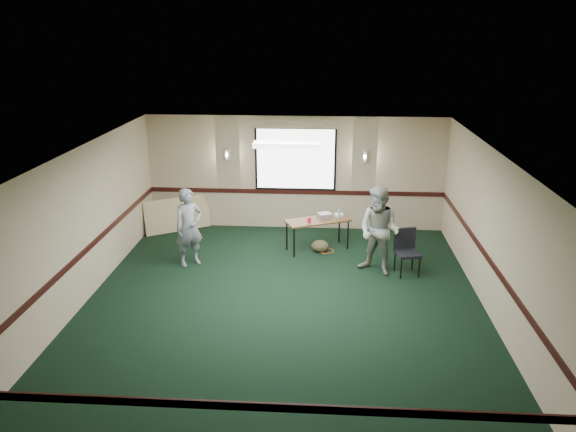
# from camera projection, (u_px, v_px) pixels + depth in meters

# --- Properties ---
(ground) EXTENTS (8.00, 8.00, 0.00)m
(ground) POSITION_uv_depth(u_px,v_px,m) (283.00, 304.00, 9.87)
(ground) COLOR black
(ground) RESTS_ON ground
(room_shell) EXTENTS (8.00, 8.02, 8.00)m
(room_shell) POSITION_uv_depth(u_px,v_px,m) (291.00, 185.00, 11.37)
(room_shell) COLOR #C6B68F
(room_shell) RESTS_ON ground
(folding_table) EXTENTS (1.47, 1.06, 0.68)m
(folding_table) POSITION_uv_depth(u_px,v_px,m) (318.00, 222.00, 12.10)
(folding_table) COLOR #572F19
(folding_table) RESTS_ON ground
(projector) EXTENTS (0.35, 0.32, 0.09)m
(projector) POSITION_uv_depth(u_px,v_px,m) (325.00, 215.00, 12.22)
(projector) COLOR gray
(projector) RESTS_ON folding_table
(game_console) EXTENTS (0.20, 0.18, 0.04)m
(game_console) POSITION_uv_depth(u_px,v_px,m) (339.00, 215.00, 12.33)
(game_console) COLOR white
(game_console) RESTS_ON folding_table
(red_cup) EXTENTS (0.07, 0.07, 0.11)m
(red_cup) POSITION_uv_depth(u_px,v_px,m) (309.00, 220.00, 11.90)
(red_cup) COLOR red
(red_cup) RESTS_ON folding_table
(water_bottle) EXTENTS (0.06, 0.06, 0.18)m
(water_bottle) POSITION_uv_depth(u_px,v_px,m) (339.00, 214.00, 12.16)
(water_bottle) COLOR #80B6D1
(water_bottle) RESTS_ON folding_table
(duffel_bag) EXTENTS (0.46, 0.42, 0.27)m
(duffel_bag) POSITION_uv_depth(u_px,v_px,m) (320.00, 246.00, 12.11)
(duffel_bag) COLOR #403D24
(duffel_bag) RESTS_ON ground
(cable_coil) EXTENTS (0.42, 0.42, 0.02)m
(cable_coil) POSITION_uv_depth(u_px,v_px,m) (326.00, 251.00, 12.19)
(cable_coil) COLOR #D64F1A
(cable_coil) RESTS_ON ground
(folded_table) EXTENTS (1.45, 1.03, 0.80)m
(folded_table) POSITION_uv_depth(u_px,v_px,m) (177.00, 214.00, 13.32)
(folded_table) COLOR tan
(folded_table) RESTS_ON ground
(conference_chair) EXTENTS (0.52, 0.54, 0.90)m
(conference_chair) POSITION_uv_depth(u_px,v_px,m) (406.00, 248.00, 10.98)
(conference_chair) COLOR black
(conference_chair) RESTS_ON ground
(person_left) EXTENTS (0.70, 0.66, 1.60)m
(person_left) POSITION_uv_depth(u_px,v_px,m) (189.00, 227.00, 11.29)
(person_left) COLOR #39547E
(person_left) RESTS_ON ground
(person_right) EXTENTS (1.08, 1.02, 1.76)m
(person_right) POSITION_uv_depth(u_px,v_px,m) (379.00, 231.00, 10.86)
(person_right) COLOR #6A8AA5
(person_right) RESTS_ON ground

